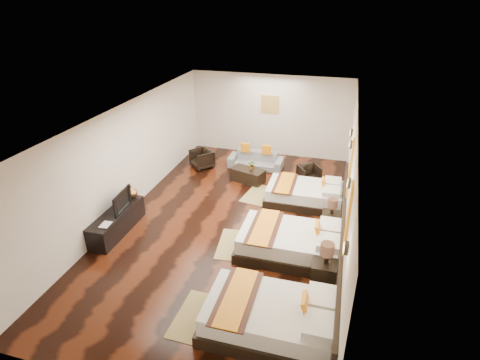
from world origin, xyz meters
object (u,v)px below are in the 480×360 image
(table_plant, at_px, (252,165))
(tv, at_px, (119,200))
(bed_mid, at_px, (293,242))
(nightstand_b, at_px, (331,220))
(nightstand_a, at_px, (325,271))
(figurine, at_px, (131,191))
(bed_near, at_px, (273,317))
(tv_console, at_px, (117,222))
(book, at_px, (101,224))
(armchair_left, at_px, (202,159))
(armchair_right, at_px, (309,174))
(bed_far, at_px, (305,194))
(coffee_table, at_px, (248,175))
(sofa, at_px, (256,160))

(table_plant, bearing_deg, tv, -125.64)
(bed_mid, xyz_separation_m, nightstand_b, (0.75, 1.17, -0.00))
(nightstand_a, distance_m, figurine, 5.14)
(table_plant, bearing_deg, bed_near, -72.61)
(figurine, distance_m, table_plant, 3.71)
(nightstand_a, bearing_deg, tv_console, 173.28)
(nightstand_b, height_order, book, nightstand_b)
(bed_near, bearing_deg, armchair_left, 120.43)
(tv_console, distance_m, tv, 0.54)
(bed_mid, xyz_separation_m, armchair_left, (-3.57, 3.85, -0.00))
(bed_mid, xyz_separation_m, armchair_right, (-0.05, 3.67, -0.03))
(tv, xyz_separation_m, armchair_right, (4.10, 3.77, -0.52))
(tv, distance_m, table_plant, 4.17)
(bed_near, distance_m, table_plant, 5.77)
(armchair_right, bearing_deg, nightstand_b, -104.88)
(bed_far, distance_m, book, 5.29)
(book, relative_size, armchair_left, 0.42)
(coffee_table, xyz_separation_m, table_plant, (0.13, 0.03, 0.35))
(figurine, bearing_deg, nightstand_b, 7.56)
(tv_console, xyz_separation_m, sofa, (2.34, 4.55, -0.02))
(book, bearing_deg, figurine, 90.00)
(nightstand_b, xyz_separation_m, figurine, (-4.95, -0.66, 0.41))
(bed_mid, distance_m, nightstand_a, 1.12)
(bed_far, xyz_separation_m, book, (-4.20, -3.22, 0.29))
(bed_near, relative_size, bed_far, 1.12)
(nightstand_a, xyz_separation_m, figurine, (-4.94, 1.35, 0.37))
(tv_console, bearing_deg, bed_far, 32.15)
(tv, height_order, book, tv)
(armchair_left, bearing_deg, table_plant, 24.26)
(armchair_right, relative_size, table_plant, 2.04)
(bed_near, bearing_deg, nightstand_b, 77.63)
(coffee_table, bearing_deg, bed_mid, -60.28)
(nightstand_a, height_order, table_plant, nightstand_a)
(bed_near, relative_size, tv_console, 1.29)
(bed_mid, bearing_deg, nightstand_a, -48.07)
(bed_mid, distance_m, figurine, 4.25)
(bed_mid, distance_m, tv_console, 4.21)
(tv_console, distance_m, table_plant, 4.32)
(tv_console, bearing_deg, armchair_left, 81.24)
(bed_mid, bearing_deg, bed_far, 90.08)
(tv_console, height_order, tv, tv)
(bed_mid, height_order, figurine, bed_mid)
(book, distance_m, sofa, 5.64)
(armchair_left, xyz_separation_m, table_plant, (1.84, -0.57, 0.25))
(book, height_order, armchair_left, armchair_left)
(tv, distance_m, armchair_left, 4.03)
(nightstand_a, height_order, tv_console, nightstand_a)
(figurine, height_order, table_plant, figurine)
(book, bearing_deg, bed_mid, 11.12)
(armchair_left, height_order, armchair_right, armchair_left)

